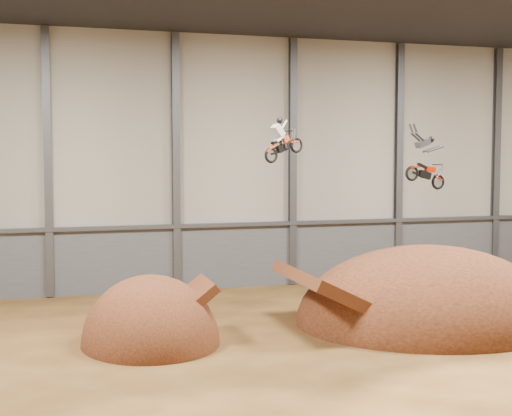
% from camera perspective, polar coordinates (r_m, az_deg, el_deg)
% --- Properties ---
extents(floor, '(40.00, 40.00, 0.00)m').
position_cam_1_polar(floor, '(26.50, 6.70, -11.96)').
color(floor, '#482D13').
rests_on(floor, ground).
extents(back_wall, '(40.00, 0.10, 14.00)m').
position_cam_1_polar(back_wall, '(39.70, -1.71, 3.66)').
color(back_wall, '#A29E8F').
rests_on(back_wall, ground).
extents(lower_band_back, '(39.80, 0.18, 3.50)m').
position_cam_1_polar(lower_band_back, '(39.99, -1.66, -3.88)').
color(lower_band_back, '#53545A').
rests_on(lower_band_back, ground).
extents(steel_rail, '(39.80, 0.35, 0.20)m').
position_cam_1_polar(steel_rail, '(39.63, -1.61, -1.33)').
color(steel_rail, '#47494F').
rests_on(steel_rail, lower_band_back).
extents(steel_column_1, '(0.40, 0.36, 13.90)m').
position_cam_1_polar(steel_column_1, '(38.22, -16.33, 3.48)').
color(steel_column_1, '#47494F').
rests_on(steel_column_1, ground).
extents(steel_column_2, '(0.40, 0.36, 13.90)m').
position_cam_1_polar(steel_column_2, '(38.79, -6.42, 3.63)').
color(steel_column_2, '#47494F').
rests_on(steel_column_2, ground).
extents(steel_column_3, '(0.40, 0.36, 13.90)m').
position_cam_1_polar(steel_column_3, '(40.47, 2.94, 3.67)').
color(steel_column_3, '#47494F').
rests_on(steel_column_3, ground).
extents(steel_column_4, '(0.40, 0.36, 13.90)m').
position_cam_1_polar(steel_column_4, '(43.13, 11.35, 3.62)').
color(steel_column_4, '#47494F').
rests_on(steel_column_4, ground).
extents(steel_column_5, '(0.40, 0.36, 13.90)m').
position_cam_1_polar(steel_column_5, '(46.60, 18.65, 3.52)').
color(steel_column_5, '#47494F').
rests_on(steel_column_5, ground).
extents(takeoff_ramp, '(5.39, 6.22, 5.39)m').
position_cam_1_polar(takeoff_ramp, '(28.79, -8.41, -10.66)').
color(takeoff_ramp, '#3F1D0F').
rests_on(takeoff_ramp, ground).
extents(landing_ramp, '(11.82, 10.46, 6.82)m').
position_cam_1_polar(landing_ramp, '(32.89, 13.56, -8.86)').
color(landing_ramp, '#3F1D0F').
rests_on(landing_ramp, ground).
extents(fmx_rider_a, '(2.67, 1.60, 2.43)m').
position_cam_1_polar(fmx_rider_a, '(30.72, 2.39, 5.81)').
color(fmx_rider_a, red).
extents(fmx_rider_b, '(3.43, 1.24, 3.07)m').
position_cam_1_polar(fmx_rider_b, '(31.97, 13.27, 3.96)').
color(fmx_rider_b, '#B51700').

